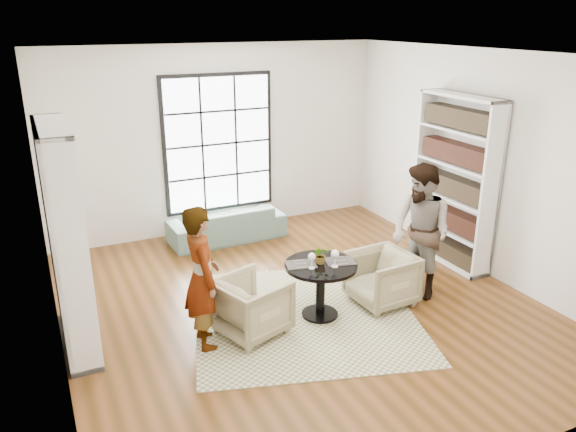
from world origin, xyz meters
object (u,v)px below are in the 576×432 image
person_left (202,278)px  person_right (421,232)px  armchair_left (252,306)px  wine_glass_left (312,257)px  wine_glass_right (335,255)px  sofa (227,224)px  pedestal_table (321,278)px  armchair_right (381,278)px  flower_centerpiece (321,255)px

person_left → person_right: size_ratio=0.93×
armchair_left → wine_glass_left: bearing=-114.7°
armchair_left → person_right: bearing=-109.9°
person_right → wine_glass_left: bearing=-95.6°
armchair_left → wine_glass_right: 1.10m
sofa → wine_glass_right: size_ratio=8.58×
sofa → wine_glass_left: wine_glass_left is taller
person_right → pedestal_table: bearing=-98.0°
armchair_left → person_left: 0.72m
sofa → pedestal_table: bearing=91.6°
armchair_left → armchair_right: bearing=-110.2°
sofa → person_right: 3.29m
armchair_right → flower_centerpiece: (-0.84, 0.05, 0.46)m
person_right → armchair_left: bearing=-97.8°
armchair_right → wine_glass_right: wine_glass_right is taller
armchair_left → armchair_right: 1.71m
pedestal_table → sofa: pedestal_table is taller
person_left → flower_centerpiece: bearing=-86.9°
armchair_left → flower_centerpiece: 0.99m
person_right → wine_glass_left: person_right is taller
person_right → wine_glass_left: (-1.55, -0.04, -0.04)m
wine_glass_left → sofa: bearing=90.6°
sofa → person_left: 3.09m
armchair_left → person_right: (2.26, -0.03, 0.52)m
pedestal_table → armchair_left: (-0.87, 0.01, -0.16)m
person_left → wine_glass_right: bearing=-92.8°
armchair_left → armchair_right: (1.71, -0.03, -0.00)m
sofa → flower_centerpiece: (0.19, -2.77, 0.52)m
pedestal_table → wine_glass_right: (0.11, -0.13, 0.34)m
sofa → wine_glass_left: 2.91m
armchair_left → person_left: person_left is taller
wine_glass_left → flower_centerpiece: (0.16, 0.08, -0.03)m
person_right → wine_glass_right: size_ratio=8.08×
pedestal_table → wine_glass_right: bearing=-51.7°
armchair_right → person_left: person_left is taller
sofa → armchair_left: armchair_left is taller
wine_glass_left → flower_centerpiece: bearing=27.4°
sofa → armchair_right: bearing=107.8°
wine_glass_left → flower_centerpiece: size_ratio=0.89×
wine_glass_left → wine_glass_right: (0.26, -0.07, 0.01)m
sofa → flower_centerpiece: 2.83m
pedestal_table → sofa: size_ratio=0.47×
armchair_right → person_left: size_ratio=0.46×
armchair_right → person_left: bearing=-94.2°
sofa → armchair_left: (-0.68, -2.79, 0.07)m
wine_glass_right → pedestal_table: bearing=128.3°
flower_centerpiece → armchair_left: bearing=-179.2°
armchair_right → armchair_left: bearing=-94.5°
pedestal_table → sofa: bearing=93.8°
sofa → wine_glass_right: (0.29, -2.93, 0.57)m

